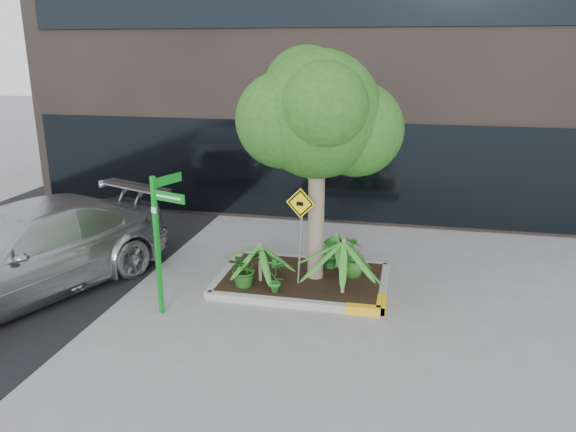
% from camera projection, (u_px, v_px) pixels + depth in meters
% --- Properties ---
extents(ground, '(80.00, 80.00, 0.00)m').
position_uv_depth(ground, '(290.00, 289.00, 10.95)').
color(ground, gray).
rests_on(ground, ground).
extents(asphalt_road, '(7.00, 80.00, 0.01)m').
position_uv_depth(asphalt_road, '(0.00, 262.00, 12.28)').
color(asphalt_road, black).
rests_on(asphalt_road, ground).
extents(planter, '(3.35, 2.36, 0.15)m').
position_uv_depth(planter, '(304.00, 279.00, 11.13)').
color(planter, '#9E9E99').
rests_on(planter, ground).
extents(tree, '(3.05, 2.71, 4.57)m').
position_uv_depth(tree, '(318.00, 114.00, 10.26)').
color(tree, gray).
rests_on(tree, ground).
extents(palm_front, '(1.20, 1.20, 1.33)m').
position_uv_depth(palm_front, '(344.00, 242.00, 10.14)').
color(palm_front, gray).
rests_on(palm_front, ground).
extents(palm_left, '(0.88, 0.88, 0.98)m').
position_uv_depth(palm_left, '(260.00, 245.00, 10.75)').
color(palm_left, gray).
rests_on(palm_left, ground).
extents(palm_back, '(0.87, 0.87, 0.97)m').
position_uv_depth(palm_back, '(336.00, 234.00, 11.43)').
color(palm_back, gray).
rests_on(palm_back, ground).
extents(parked_car, '(4.43, 6.28, 1.69)m').
position_uv_depth(parked_car, '(23.00, 253.00, 10.47)').
color(parked_car, '#ADAEB2').
rests_on(parked_car, ground).
extents(shrub_a, '(0.89, 0.89, 0.73)m').
position_uv_depth(shrub_a, '(244.00, 268.00, 10.62)').
color(shrub_a, '#1E5217').
rests_on(shrub_a, planter).
extents(shrub_b, '(0.65, 0.65, 0.83)m').
position_uv_depth(shrub_b, '(354.00, 256.00, 11.07)').
color(shrub_b, '#2E6E21').
rests_on(shrub_b, planter).
extents(shrub_c, '(0.38, 0.38, 0.70)m').
position_uv_depth(shrub_c, '(276.00, 275.00, 10.32)').
color(shrub_c, '#216A21').
rests_on(shrub_c, planter).
extents(shrub_d, '(0.51, 0.51, 0.66)m').
position_uv_depth(shrub_d, '(332.00, 253.00, 11.48)').
color(shrub_d, '#1E6922').
rests_on(shrub_d, planter).
extents(street_sign_post, '(0.70, 0.89, 2.48)m').
position_uv_depth(street_sign_post, '(160.00, 230.00, 9.53)').
color(street_sign_post, '#0D9722').
rests_on(street_sign_post, ground).
extents(cattle_sign, '(0.57, 0.26, 1.87)m').
position_uv_depth(cattle_sign, '(300.00, 219.00, 10.53)').
color(cattle_sign, slate).
rests_on(cattle_sign, ground).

